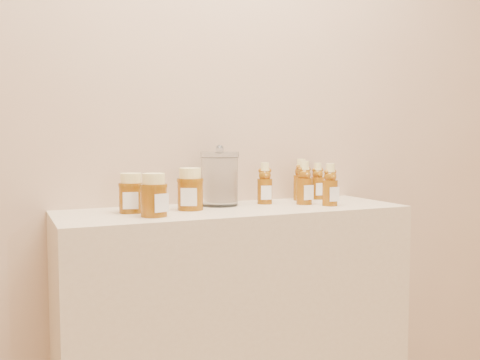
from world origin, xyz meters
name	(u,v)px	position (x,y,z in m)	size (l,w,h in m)	color
wall_back	(213,82)	(0.00, 1.75, 1.35)	(3.50, 0.02, 2.70)	tan
display_table	(235,335)	(0.00, 1.55, 0.45)	(1.20, 0.40, 0.90)	#C5B190
bear_bottle_back_left	(265,181)	(0.15, 1.63, 0.99)	(0.06, 0.06, 0.17)	#6C3908
bear_bottle_back_mid	(301,177)	(0.34, 1.67, 0.99)	(0.06, 0.06, 0.18)	#6C3908
bear_bottle_back_right	(318,179)	(0.42, 1.68, 0.98)	(0.06, 0.06, 0.16)	#6C3908
bear_bottle_front_left	(304,180)	(0.28, 1.55, 0.99)	(0.06, 0.06, 0.18)	#6C3908
bear_bottle_front_right	(330,182)	(0.34, 1.48, 0.99)	(0.06, 0.06, 0.17)	#6C3908
honey_jar_left	(131,193)	(-0.35, 1.59, 0.96)	(0.08, 0.08, 0.13)	#6C3908
honey_jar_back	(190,189)	(-0.15, 1.57, 0.97)	(0.09, 0.09, 0.14)	#6C3908
honey_jar_front	(154,195)	(-0.31, 1.47, 0.97)	(0.08, 0.08, 0.13)	#6C3908
glass_canister	(220,176)	(-0.02, 1.64, 1.01)	(0.14, 0.14, 0.21)	white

